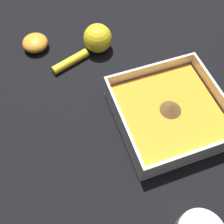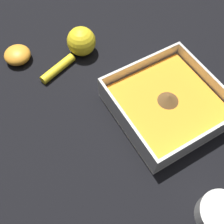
{
  "view_description": "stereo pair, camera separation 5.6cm",
  "coord_description": "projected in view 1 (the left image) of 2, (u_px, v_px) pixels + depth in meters",
  "views": [
    {
      "loc": [
        0.21,
        -0.2,
        0.51
      ],
      "look_at": [
        -0.07,
        -0.11,
        0.03
      ],
      "focal_mm": 42.0,
      "sensor_mm": 36.0,
      "label": 1
    },
    {
      "loc": [
        0.18,
        -0.25,
        0.51
      ],
      "look_at": [
        -0.07,
        -0.11,
        0.03
      ],
      "focal_mm": 42.0,
      "sensor_mm": 36.0,
      "label": 2
    }
  ],
  "objects": [
    {
      "name": "lemon_squeezer",
      "position": [
        95.0,
        41.0,
        0.67
      ],
      "size": [
        0.09,
        0.17,
        0.07
      ],
      "rotation": [
        0.0,
        0.0,
        1.91
      ],
      "color": "yellow",
      "rests_on": "ground_plane"
    },
    {
      "name": "lemon_half",
      "position": [
        35.0,
        43.0,
        0.69
      ],
      "size": [
        0.07,
        0.07,
        0.04
      ],
      "color": "orange",
      "rests_on": "ground_plane"
    },
    {
      "name": "ground_plane",
      "position": [
        168.0,
        131.0,
        0.57
      ],
      "size": [
        4.0,
        4.0,
        0.0
      ],
      "primitive_type": "plane",
      "color": "black"
    },
    {
      "name": "square_dish",
      "position": [
        169.0,
        114.0,
        0.57
      ],
      "size": [
        0.22,
        0.22,
        0.06
      ],
      "color": "silver",
      "rests_on": "ground_plane"
    }
  ]
}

